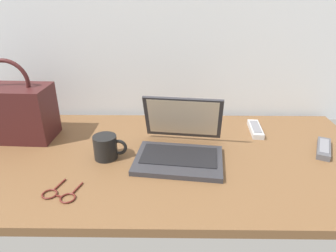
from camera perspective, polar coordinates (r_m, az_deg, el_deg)
The scene contains 7 objects.
desk at distance 1.14m, azimuth -1.95°, elevation -6.16°, with size 1.60×0.76×0.03m.
laptop at distance 1.11m, azimuth 2.32°, elevation -3.57°, with size 0.34×0.33×0.21m.
coffee_mug at distance 1.11m, azimuth -11.67°, elevation -3.90°, with size 0.12×0.09×0.09m.
remote_control_near at distance 1.29m, azimuth 27.47°, elevation -3.79°, with size 0.11×0.16×0.02m.
remote_control_far at distance 1.36m, azimuth 16.27°, elevation -0.55°, with size 0.06×0.16×0.02m.
eyeglasses at distance 0.98m, azimuth -19.95°, elevation -12.26°, with size 0.12×0.13×0.01m.
handbag at distance 1.36m, azimuth -27.19°, elevation 2.48°, with size 0.31×0.17×0.33m.
Camera 1 is at (0.05, -0.97, 0.60)m, focal length 32.09 mm.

